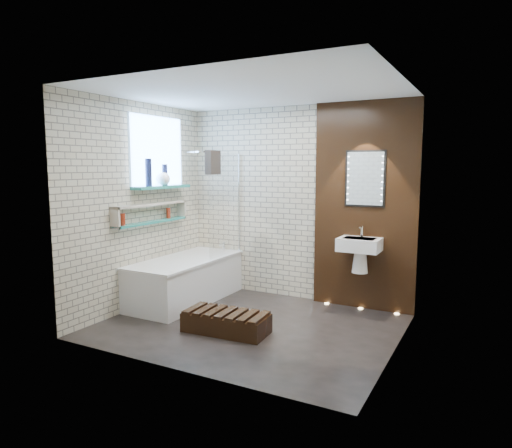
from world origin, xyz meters
The scene contains 15 objects.
ground centered at (0.00, 0.00, 0.00)m, with size 3.20×3.20×0.00m, color black.
room_shell centered at (0.00, 0.00, 1.30)m, with size 3.24×3.20×2.60m.
walnut_panel centered at (0.95, 1.27, 1.30)m, with size 1.30×0.06×2.60m, color black.
clerestory_window centered at (-1.57, 0.35, 1.90)m, with size 0.18×1.00×0.94m.
display_niche centered at (-1.53, 0.15, 1.20)m, with size 0.14×1.30×0.26m.
bathtub centered at (-1.22, 0.45, 0.29)m, with size 0.79×1.74×0.70m.
bath_screen centered at (-0.87, 0.89, 1.28)m, with size 0.01×0.78×1.40m, color white.
towel centered at (-0.87, 0.60, 1.85)m, with size 0.09×0.24×0.31m, color black.
shower_head centered at (-1.30, 0.95, 2.00)m, with size 0.18×0.18×0.02m, color silver.
washbasin centered at (0.95, 1.07, 0.79)m, with size 0.50×0.36×0.58m.
led_mirror centered at (0.95, 1.23, 1.65)m, with size 0.50×0.02×0.70m.
walnut_step centered at (-0.13, -0.30, 0.10)m, with size 0.92×0.41×0.21m, color black.
niche_bottles centered at (-1.53, 0.02, 1.17)m, with size 0.06×0.92×0.15m.
sill_vases centered at (-1.50, 0.30, 1.67)m, with size 0.17×0.42×0.35m.
floor_uplights centered at (0.95, 1.20, 0.01)m, with size 0.96×0.06×0.01m.
Camera 1 is at (2.41, -4.39, 1.80)m, focal length 32.02 mm.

